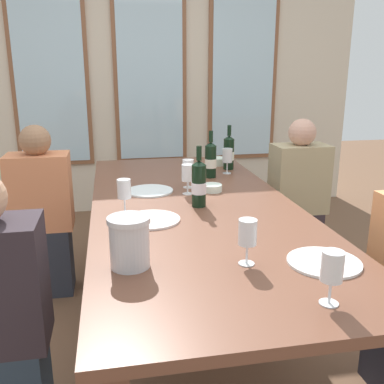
{
  "coord_description": "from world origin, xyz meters",
  "views": [
    {
      "loc": [
        -0.43,
        -2.17,
        1.44
      ],
      "look_at": [
        0.0,
        0.07,
        0.79
      ],
      "focal_mm": 40.66,
      "sensor_mm": 36.0,
      "label": 1
    }
  ],
  "objects_px": {
    "metal_pitcher": "(130,242)",
    "wine_bottle_0": "(211,160)",
    "wine_bottle_1": "(199,183)",
    "tasting_bowl_1": "(215,161)",
    "white_plate_2": "(150,191)",
    "wine_glass_2": "(187,174)",
    "white_plate_1": "(324,262)",
    "wine_glass_3": "(332,268)",
    "tasting_bowl_0": "(212,188)",
    "wine_glass_5": "(227,156)",
    "wine_bottle_2": "(229,152)",
    "wine_glass_0": "(248,233)",
    "dining_table": "(194,215)",
    "white_plate_0": "(151,220)",
    "wine_glass_4": "(188,169)",
    "seated_person_0": "(43,216)",
    "seated_person_1": "(298,201)",
    "wine_glass_1": "(124,190)"
  },
  "relations": [
    {
      "from": "wine_glass_1",
      "to": "wine_glass_2",
      "type": "relative_size",
      "value": 1.0
    },
    {
      "from": "metal_pitcher",
      "to": "wine_bottle_2",
      "type": "relative_size",
      "value": 0.6
    },
    {
      "from": "dining_table",
      "to": "wine_glass_3",
      "type": "height_order",
      "value": "wine_glass_3"
    },
    {
      "from": "wine_glass_5",
      "to": "wine_glass_3",
      "type": "bearing_deg",
      "value": -94.86
    },
    {
      "from": "metal_pitcher",
      "to": "wine_glass_0",
      "type": "distance_m",
      "value": 0.43
    },
    {
      "from": "wine_bottle_1",
      "to": "tasting_bowl_1",
      "type": "bearing_deg",
      "value": 71.33
    },
    {
      "from": "seated_person_1",
      "to": "white_plate_0",
      "type": "bearing_deg",
      "value": -143.74
    },
    {
      "from": "tasting_bowl_0",
      "to": "wine_glass_4",
      "type": "distance_m",
      "value": 0.19
    },
    {
      "from": "wine_bottle_0",
      "to": "wine_glass_5",
      "type": "relative_size",
      "value": 1.78
    },
    {
      "from": "wine_bottle_1",
      "to": "wine_glass_4",
      "type": "distance_m",
      "value": 0.37
    },
    {
      "from": "wine_glass_1",
      "to": "wine_bottle_2",
      "type": "bearing_deg",
      "value": 48.13
    },
    {
      "from": "wine_glass_0",
      "to": "seated_person_0",
      "type": "xyz_separation_m",
      "value": [
        -0.92,
        1.35,
        -0.34
      ]
    },
    {
      "from": "tasting_bowl_1",
      "to": "seated_person_0",
      "type": "bearing_deg",
      "value": -164.38
    },
    {
      "from": "metal_pitcher",
      "to": "wine_glass_1",
      "type": "bearing_deg",
      "value": 89.46
    },
    {
      "from": "metal_pitcher",
      "to": "wine_glass_3",
      "type": "distance_m",
      "value": 0.7
    },
    {
      "from": "wine_bottle_1",
      "to": "wine_glass_5",
      "type": "relative_size",
      "value": 1.84
    },
    {
      "from": "wine_bottle_2",
      "to": "wine_glass_2",
      "type": "xyz_separation_m",
      "value": [
        -0.41,
        -0.58,
        0.0
      ]
    },
    {
      "from": "metal_pitcher",
      "to": "wine_glass_0",
      "type": "bearing_deg",
      "value": -8.25
    },
    {
      "from": "wine_glass_1",
      "to": "seated_person_0",
      "type": "height_order",
      "value": "seated_person_0"
    },
    {
      "from": "white_plate_1",
      "to": "wine_bottle_0",
      "type": "distance_m",
      "value": 1.39
    },
    {
      "from": "dining_table",
      "to": "seated_person_0",
      "type": "height_order",
      "value": "seated_person_0"
    },
    {
      "from": "white_plate_1",
      "to": "wine_glass_2",
      "type": "bearing_deg",
      "value": 108.36
    },
    {
      "from": "seated_person_0",
      "to": "wine_glass_0",
      "type": "bearing_deg",
      "value": -55.74
    },
    {
      "from": "white_plate_2",
      "to": "wine_glass_2",
      "type": "bearing_deg",
      "value": -23.43
    },
    {
      "from": "wine_glass_2",
      "to": "wine_glass_3",
      "type": "distance_m",
      "value": 1.29
    },
    {
      "from": "wine_glass_3",
      "to": "white_plate_2",
      "type": "bearing_deg",
      "value": 107.12
    },
    {
      "from": "white_plate_0",
      "to": "wine_glass_3",
      "type": "distance_m",
      "value": 0.98
    },
    {
      "from": "seated_person_0",
      "to": "wine_glass_2",
      "type": "bearing_deg",
      "value": -24.38
    },
    {
      "from": "wine_glass_4",
      "to": "seated_person_0",
      "type": "distance_m",
      "value": 0.99
    },
    {
      "from": "tasting_bowl_1",
      "to": "wine_bottle_2",
      "type": "bearing_deg",
      "value": -69.06
    },
    {
      "from": "white_plate_0",
      "to": "white_plate_1",
      "type": "xyz_separation_m",
      "value": [
        0.58,
        -0.59,
        0.0
      ]
    },
    {
      "from": "white_plate_0",
      "to": "wine_glass_0",
      "type": "height_order",
      "value": "wine_glass_0"
    },
    {
      "from": "wine_glass_1",
      "to": "wine_glass_5",
      "type": "relative_size",
      "value": 1.0
    },
    {
      "from": "tasting_bowl_0",
      "to": "wine_glass_5",
      "type": "relative_size",
      "value": 0.69
    },
    {
      "from": "white_plate_1",
      "to": "wine_bottle_1",
      "type": "xyz_separation_m",
      "value": [
        -0.32,
        0.77,
        0.12
      ]
    },
    {
      "from": "wine_glass_2",
      "to": "wine_glass_5",
      "type": "relative_size",
      "value": 1.0
    },
    {
      "from": "wine_bottle_2",
      "to": "tasting_bowl_0",
      "type": "bearing_deg",
      "value": -114.67
    },
    {
      "from": "tasting_bowl_0",
      "to": "wine_glass_4",
      "type": "bearing_deg",
      "value": 139.37
    },
    {
      "from": "wine_glass_0",
      "to": "wine_glass_4",
      "type": "relative_size",
      "value": 1.0
    },
    {
      "from": "wine_bottle_1",
      "to": "wine_glass_4",
      "type": "bearing_deg",
      "value": 88.32
    },
    {
      "from": "metal_pitcher",
      "to": "wine_glass_5",
      "type": "xyz_separation_m",
      "value": [
        0.73,
        1.35,
        0.03
      ]
    },
    {
      "from": "wine_glass_3",
      "to": "wine_glass_4",
      "type": "distance_m",
      "value": 1.43
    },
    {
      "from": "white_plate_1",
      "to": "wine_glass_3",
      "type": "distance_m",
      "value": 0.32
    },
    {
      "from": "white_plate_2",
      "to": "wine_bottle_0",
      "type": "xyz_separation_m",
      "value": [
        0.43,
        0.28,
        0.11
      ]
    },
    {
      "from": "tasting_bowl_0",
      "to": "wine_glass_1",
      "type": "relative_size",
      "value": 0.69
    },
    {
      "from": "wine_bottle_2",
      "to": "wine_glass_0",
      "type": "distance_m",
      "value": 1.58
    },
    {
      "from": "dining_table",
      "to": "white_plate_0",
      "type": "bearing_deg",
      "value": -139.69
    },
    {
      "from": "wine_glass_2",
      "to": "wine_bottle_2",
      "type": "bearing_deg",
      "value": 55.2
    },
    {
      "from": "white_plate_0",
      "to": "wine_glass_5",
      "type": "bearing_deg",
      "value": 54.94
    },
    {
      "from": "metal_pitcher",
      "to": "wine_bottle_0",
      "type": "distance_m",
      "value": 1.4
    }
  ]
}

